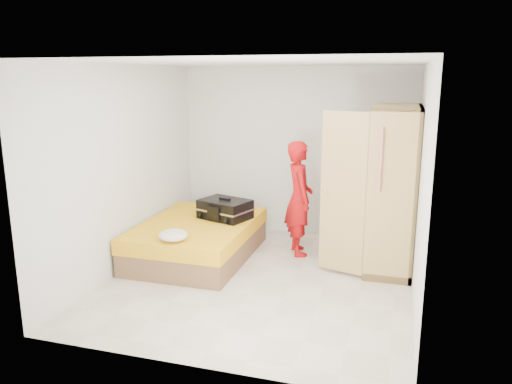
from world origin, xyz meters
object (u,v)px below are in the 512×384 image
(bed, at_px, (198,239))
(round_cushion, at_px, (173,235))
(person, at_px, (299,198))
(suitcase, at_px, (225,209))
(wardrobe, at_px, (389,193))

(bed, height_order, round_cushion, round_cushion)
(person, distance_m, round_cushion, 1.87)
(person, bearing_deg, round_cushion, 112.06)
(suitcase, bearing_deg, wardrobe, 20.47)
(wardrobe, bearing_deg, round_cushion, -154.69)
(bed, xyz_separation_m, suitcase, (0.30, 0.29, 0.38))
(bed, bearing_deg, wardrobe, 8.08)
(round_cushion, bearing_deg, person, 46.99)
(suitcase, relative_size, round_cushion, 2.26)
(bed, relative_size, wardrobe, 0.96)
(bed, distance_m, person, 1.51)
(bed, height_order, suitcase, suitcase)
(bed, distance_m, wardrobe, 2.64)
(person, bearing_deg, wardrobe, -124.01)
(bed, relative_size, round_cushion, 5.66)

